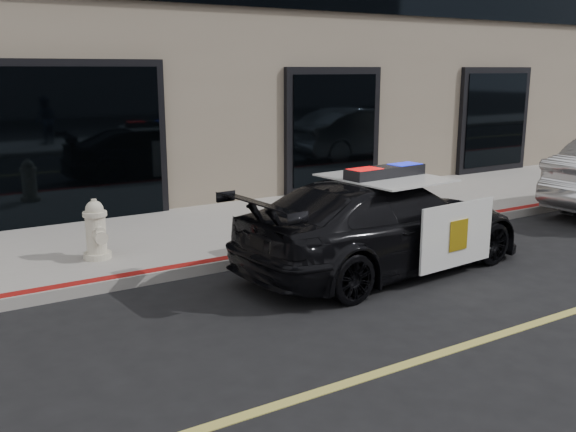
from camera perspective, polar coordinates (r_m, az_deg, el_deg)
ground at (r=6.08m, az=8.07°, el=-13.70°), size 120.00×120.00×0.00m
sidewalk_n at (r=10.37m, az=-10.87°, el=-2.03°), size 60.00×3.50×0.15m
police_car at (r=8.86m, az=8.50°, el=-0.69°), size 2.46×4.68×1.44m
fire_hydrant at (r=9.18m, az=-16.69°, el=-1.29°), size 0.38×0.53×0.84m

